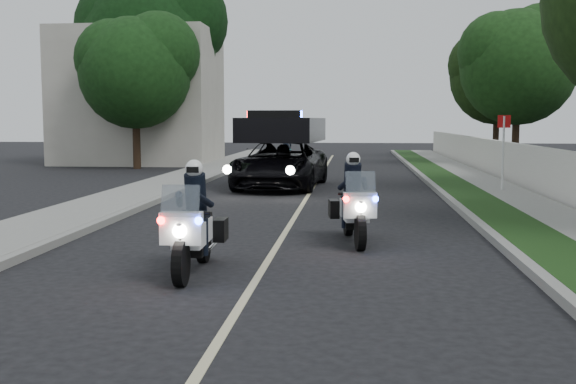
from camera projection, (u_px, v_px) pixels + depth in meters
name	position (u px, v px, depth m)	size (l,w,h in m)	color
ground	(261.00, 272.00, 10.70)	(120.00, 120.00, 0.00)	black
curb_right	(447.00, 198.00, 20.21)	(0.20, 60.00, 0.15)	gray
grass_verge	(472.00, 198.00, 20.14)	(1.20, 60.00, 0.16)	#193814
sidewalk_right	(518.00, 198.00, 20.02)	(1.40, 60.00, 0.16)	gray
property_wall	(555.00, 175.00, 19.85)	(0.22, 60.00, 1.50)	beige
curb_left	(170.00, 195.00, 20.98)	(0.20, 60.00, 0.15)	gray
sidewalk_left	(135.00, 194.00, 21.09)	(2.00, 60.00, 0.16)	gray
building_far	(139.00, 97.00, 37.03)	(8.00, 6.00, 7.00)	#A8A396
lane_marking	(306.00, 199.00, 20.60)	(0.12, 50.00, 0.01)	#BFB78C
police_moto_left	(194.00, 273.00, 10.64)	(0.71, 2.04, 1.73)	white
police_moto_right	(353.00, 242.00, 13.31)	(0.71, 2.03, 1.72)	silver
police_suv	(281.00, 188.00, 23.93)	(2.68, 5.79, 2.82)	black
bicycle	(286.00, 166.00, 34.94)	(0.58, 1.68, 0.88)	black
cyclist	(286.00, 166.00, 34.94)	(0.60, 0.40, 1.66)	black
sign_post	(502.00, 195.00, 21.73)	(0.40, 0.40, 2.55)	#A80C0C
tree_right_d	(515.00, 166.00, 34.81)	(5.70, 5.70, 9.50)	#1A4015
tree_right_e	(495.00, 159.00, 41.72)	(5.63, 5.63, 9.38)	#193310
tree_left_near	(137.00, 169.00, 33.17)	(5.25, 5.25, 8.75)	#153913
tree_left_far	(151.00, 163.00, 37.84)	(7.36, 7.36, 12.26)	black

